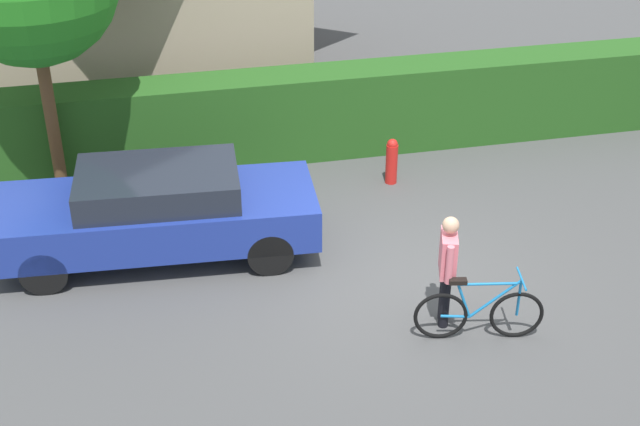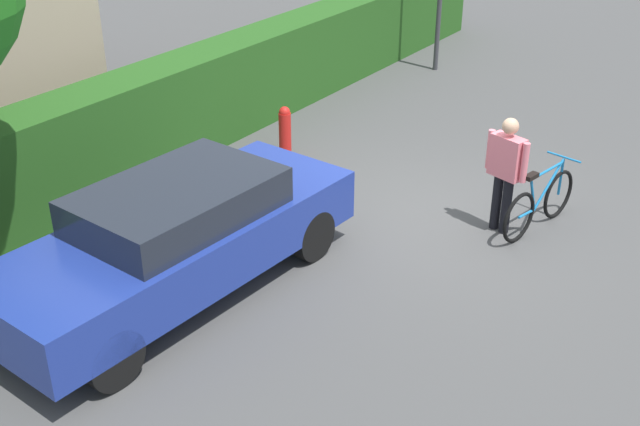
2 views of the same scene
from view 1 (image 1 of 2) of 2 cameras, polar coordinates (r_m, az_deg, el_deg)
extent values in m
plane|color=#474747|center=(12.59, 5.30, -4.42)|extent=(60.00, 60.00, 0.00)
cube|color=#24541B|center=(15.88, 0.79, 6.59)|extent=(18.77, 0.90, 1.53)
cube|color=tan|center=(19.76, -13.53, 13.22)|extent=(7.70, 5.74, 3.25)
cube|color=navy|center=(13.01, -10.47, -0.22)|extent=(4.69, 1.96, 0.64)
cube|color=#1E232D|center=(12.75, -10.43, 1.85)|extent=(2.37, 1.61, 0.42)
cylinder|color=black|center=(13.82, -3.87, 0.67)|extent=(0.67, 0.22, 0.66)
cylinder|color=black|center=(12.56, -3.24, -2.61)|extent=(0.67, 0.22, 0.66)
cylinder|color=black|center=(13.97, -16.72, -0.31)|extent=(0.67, 0.22, 0.66)
cylinder|color=black|center=(12.72, -17.39, -3.66)|extent=(0.67, 0.22, 0.66)
torus|color=black|center=(11.59, 12.56, -6.43)|extent=(0.69, 0.18, 0.69)
torus|color=black|center=(11.40, 7.79, -6.60)|extent=(0.69, 0.18, 0.69)
cylinder|color=#1972B2|center=(11.37, 11.23, -5.46)|extent=(0.62, 0.16, 0.57)
cylinder|color=#1972B2|center=(11.30, 9.25, -5.57)|extent=(0.23, 0.08, 0.53)
cylinder|color=#1972B2|center=(11.22, 10.74, -4.52)|extent=(0.73, 0.18, 0.04)
cylinder|color=#1972B2|center=(11.43, 8.70, -6.61)|extent=(0.37, 0.11, 0.05)
cylinder|color=#1972B2|center=(11.44, 12.71, -5.37)|extent=(0.04, 0.04, 0.53)
cube|color=black|center=(11.12, 8.89, -4.37)|extent=(0.24, 0.14, 0.06)
cylinder|color=#1972B2|center=(11.27, 12.87, -4.15)|extent=(0.12, 0.50, 0.03)
cylinder|color=black|center=(11.72, 8.01, -5.17)|extent=(0.13, 0.13, 0.79)
cylinder|color=black|center=(11.59, 8.05, -5.64)|extent=(0.13, 0.13, 0.79)
cube|color=#E5727F|center=(11.28, 8.27, -2.61)|extent=(0.33, 0.50, 0.56)
sphere|color=tan|center=(11.06, 8.43, -0.78)|extent=(0.21, 0.21, 0.21)
cylinder|color=#E5727F|center=(11.51, 8.21, -1.79)|extent=(0.09, 0.09, 0.53)
cylinder|color=#E5727F|center=(11.03, 8.35, -3.33)|extent=(0.09, 0.09, 0.53)
cylinder|color=brown|center=(14.71, -16.97, 6.01)|extent=(0.20, 0.20, 2.84)
cylinder|color=red|center=(14.97, 4.64, 3.17)|extent=(0.20, 0.20, 0.70)
sphere|color=red|center=(14.80, 4.69, 4.45)|extent=(0.18, 0.18, 0.18)
camera|label=2|loc=(8.00, -55.25, 3.08)|focal=44.74mm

